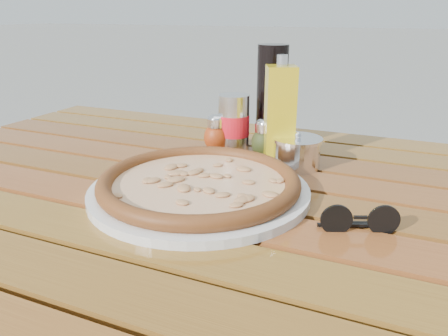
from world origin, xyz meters
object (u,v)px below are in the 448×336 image
at_px(plate, 199,191).
at_px(table, 219,228).
at_px(soda_can, 234,123).
at_px(sunglasses, 359,221).
at_px(pizza, 199,182).
at_px(parmesan_tin, 297,152).
at_px(dark_bottle, 272,97).
at_px(pepper_shaker, 216,134).
at_px(olive_oil_cruet, 280,115).
at_px(oregano_shaker, 264,139).

bearing_deg(plate, table, 65.23).
relative_size(soda_can, sunglasses, 1.12).
height_order(pizza, sunglasses, sunglasses).
bearing_deg(pizza, parmesan_tin, 60.57).
height_order(table, dark_bottle, dark_bottle).
bearing_deg(pepper_shaker, table, -64.26).
bearing_deg(soda_can, table, -73.89).
height_order(dark_bottle, olive_oil_cruet, dark_bottle).
bearing_deg(oregano_shaker, sunglasses, -49.01).
relative_size(dark_bottle, sunglasses, 2.05).
xyz_separation_m(pizza, oregano_shaker, (0.03, 0.23, 0.02)).
relative_size(soda_can, parmesan_tin, 1.21).
distance_m(plate, soda_can, 0.26).
distance_m(oregano_shaker, dark_bottle, 0.11).
bearing_deg(soda_can, pizza, -80.26).
xyz_separation_m(pizza, olive_oil_cruet, (0.07, 0.21, 0.07)).
height_order(oregano_shaker, sunglasses, oregano_shaker).
bearing_deg(pepper_shaker, sunglasses, -37.63).
xyz_separation_m(oregano_shaker, sunglasses, (0.22, -0.26, -0.02)).
distance_m(table, sunglasses, 0.26).
bearing_deg(plate, pizza, -135.00).
relative_size(dark_bottle, soda_can, 1.83).
bearing_deg(oregano_shaker, table, -94.58).
bearing_deg(sunglasses, plate, 152.42).
relative_size(pizza, dark_bottle, 2.03).
bearing_deg(soda_can, olive_oil_cruet, -21.55).
relative_size(pepper_shaker, soda_can, 0.68).
xyz_separation_m(dark_bottle, sunglasses, (0.24, -0.34, -0.09)).
bearing_deg(pepper_shaker, oregano_shaker, 1.00).
bearing_deg(table, soda_can, 106.11).
xyz_separation_m(table, oregano_shaker, (0.02, 0.19, 0.11)).
height_order(plate, dark_bottle, dark_bottle).
bearing_deg(oregano_shaker, pizza, -98.25).
distance_m(pepper_shaker, parmesan_tin, 0.19).
distance_m(oregano_shaker, parmesan_tin, 0.09).
xyz_separation_m(dark_bottle, olive_oil_cruet, (0.05, -0.11, -0.01)).
bearing_deg(olive_oil_cruet, dark_bottle, 115.40).
bearing_deg(parmesan_tin, pepper_shaker, 169.60).
relative_size(pepper_shaker, sunglasses, 0.77).
bearing_deg(pizza, olive_oil_cruet, 71.23).
bearing_deg(parmesan_tin, soda_can, 159.80).
xyz_separation_m(pepper_shaker, oregano_shaker, (0.11, 0.00, 0.00)).
xyz_separation_m(table, olive_oil_cruet, (0.05, 0.17, 0.17)).
height_order(table, sunglasses, sunglasses).
distance_m(pizza, soda_can, 0.26).
relative_size(dark_bottle, parmesan_tin, 2.22).
bearing_deg(sunglasses, table, 142.84).
bearing_deg(pizza, table, 65.23).
bearing_deg(olive_oil_cruet, table, -107.29).
xyz_separation_m(pepper_shaker, dark_bottle, (0.09, 0.08, 0.07)).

